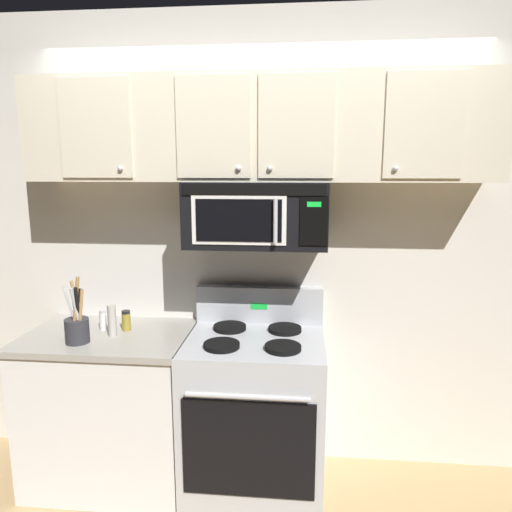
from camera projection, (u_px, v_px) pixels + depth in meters
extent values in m
cube|color=silver|center=(261.00, 247.00, 2.85)|extent=(5.20, 0.10, 2.70)
cube|color=#B7BABF|center=(255.00, 414.00, 2.66)|extent=(0.76, 0.64, 0.90)
cube|color=black|center=(248.00, 450.00, 2.34)|extent=(0.67, 0.01, 0.52)
cylinder|color=#B7BABF|center=(247.00, 397.00, 2.25)|extent=(0.61, 0.03, 0.03)
cube|color=#B7BABF|center=(259.00, 305.00, 2.83)|extent=(0.76, 0.07, 0.22)
cube|color=#19D83F|center=(259.00, 306.00, 2.80)|extent=(0.10, 0.00, 0.04)
cylinder|color=black|center=(222.00, 345.00, 2.45)|extent=(0.19, 0.19, 0.02)
cylinder|color=black|center=(283.00, 347.00, 2.42)|extent=(0.19, 0.19, 0.02)
cylinder|color=black|center=(230.00, 327.00, 2.72)|extent=(0.19, 0.19, 0.02)
cylinder|color=black|center=(285.00, 329.00, 2.69)|extent=(0.19, 0.19, 0.02)
cube|color=black|center=(257.00, 214.00, 2.57)|extent=(0.76, 0.39, 0.35)
cube|color=black|center=(253.00, 190.00, 2.35)|extent=(0.73, 0.01, 0.06)
cube|color=white|center=(239.00, 220.00, 2.38)|extent=(0.49, 0.01, 0.25)
cube|color=black|center=(239.00, 220.00, 2.38)|extent=(0.44, 0.01, 0.22)
cube|color=black|center=(314.00, 221.00, 2.35)|extent=(0.14, 0.01, 0.25)
cube|color=#19D83F|center=(314.00, 204.00, 2.33)|extent=(0.07, 0.00, 0.03)
cylinder|color=#B7BABF|center=(275.00, 221.00, 2.34)|extent=(0.02, 0.02, 0.23)
cube|color=beige|center=(258.00, 130.00, 2.51)|extent=(2.50, 0.33, 0.55)
cube|color=beige|center=(95.00, 128.00, 2.43)|extent=(0.38, 0.01, 0.51)
sphere|color=#B7BABF|center=(120.00, 168.00, 2.44)|extent=(0.03, 0.03, 0.03)
cube|color=beige|center=(213.00, 127.00, 2.37)|extent=(0.38, 0.01, 0.51)
sphere|color=#B7BABF|center=(238.00, 168.00, 2.38)|extent=(0.03, 0.03, 0.03)
cube|color=beige|center=(296.00, 126.00, 2.33)|extent=(0.38, 0.01, 0.51)
sphere|color=#B7BABF|center=(270.00, 168.00, 2.36)|extent=(0.03, 0.03, 0.03)
cube|color=beige|center=(425.00, 125.00, 2.27)|extent=(0.38, 0.01, 0.51)
sphere|color=#B7BABF|center=(396.00, 169.00, 2.30)|extent=(0.03, 0.03, 0.03)
cube|color=silver|center=(113.00, 409.00, 2.75)|extent=(0.90, 0.62, 0.86)
cube|color=#9E998E|center=(108.00, 336.00, 2.67)|extent=(0.93, 0.65, 0.03)
cylinder|color=#2D2D33|center=(77.00, 331.00, 2.51)|extent=(0.13, 0.13, 0.13)
cylinder|color=#A87A47|center=(81.00, 310.00, 2.48)|extent=(0.03, 0.05, 0.22)
cylinder|color=olive|center=(76.00, 304.00, 2.48)|extent=(0.03, 0.09, 0.29)
cylinder|color=black|center=(76.00, 309.00, 2.51)|extent=(0.07, 0.06, 0.22)
cylinder|color=tan|center=(77.00, 305.00, 2.49)|extent=(0.04, 0.06, 0.27)
cylinder|color=black|center=(77.00, 309.00, 2.47)|extent=(0.04, 0.07, 0.25)
cylinder|color=teal|center=(75.00, 308.00, 2.50)|extent=(0.02, 0.04, 0.23)
cylinder|color=silver|center=(71.00, 308.00, 2.48)|extent=(0.07, 0.02, 0.24)
cylinder|color=#BCBCC1|center=(76.00, 309.00, 2.47)|extent=(0.04, 0.04, 0.24)
cylinder|color=white|center=(103.00, 321.00, 2.71)|extent=(0.04, 0.04, 0.10)
cylinder|color=#B7BABF|center=(102.00, 312.00, 2.70)|extent=(0.04, 0.04, 0.02)
cylinder|color=#B7B2A8|center=(112.00, 321.00, 2.60)|extent=(0.05, 0.05, 0.18)
cylinder|color=olive|center=(126.00, 322.00, 2.70)|extent=(0.05, 0.05, 0.10)
cylinder|color=black|center=(126.00, 312.00, 2.69)|extent=(0.05, 0.05, 0.02)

